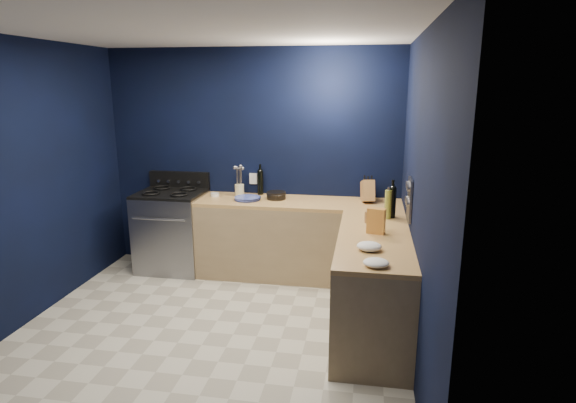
% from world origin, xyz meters
% --- Properties ---
extents(floor, '(3.50, 3.50, 0.02)m').
position_xyz_m(floor, '(0.00, 0.00, -0.01)').
color(floor, beige).
rests_on(floor, ground).
extents(ceiling, '(3.50, 3.50, 0.02)m').
position_xyz_m(ceiling, '(0.00, 0.00, 2.61)').
color(ceiling, silver).
rests_on(ceiling, ground).
extents(wall_back, '(3.50, 0.02, 2.60)m').
position_xyz_m(wall_back, '(0.00, 1.76, 1.30)').
color(wall_back, black).
rests_on(wall_back, ground).
extents(wall_right, '(0.02, 3.50, 2.60)m').
position_xyz_m(wall_right, '(1.76, 0.00, 1.30)').
color(wall_right, black).
rests_on(wall_right, ground).
extents(wall_left, '(0.02, 3.50, 2.60)m').
position_xyz_m(wall_left, '(-1.76, 0.00, 1.30)').
color(wall_left, black).
rests_on(wall_left, ground).
extents(wall_front, '(3.50, 0.02, 2.60)m').
position_xyz_m(wall_front, '(0.00, -1.76, 1.30)').
color(wall_front, black).
rests_on(wall_front, ground).
extents(cab_back, '(2.30, 0.63, 0.86)m').
position_xyz_m(cab_back, '(0.60, 1.44, 0.43)').
color(cab_back, '#9A805A').
rests_on(cab_back, floor).
extents(top_back, '(2.30, 0.63, 0.04)m').
position_xyz_m(top_back, '(0.60, 1.44, 0.88)').
color(top_back, olive).
rests_on(top_back, cab_back).
extents(cab_right, '(0.63, 1.67, 0.86)m').
position_xyz_m(cab_right, '(1.44, 0.29, 0.43)').
color(cab_right, '#9A805A').
rests_on(cab_right, floor).
extents(top_right, '(0.63, 1.67, 0.04)m').
position_xyz_m(top_right, '(1.44, 0.29, 0.88)').
color(top_right, olive).
rests_on(top_right, cab_right).
extents(gas_range, '(0.76, 0.66, 0.92)m').
position_xyz_m(gas_range, '(-0.93, 1.42, 0.46)').
color(gas_range, gray).
rests_on(gas_range, floor).
extents(oven_door, '(0.59, 0.02, 0.42)m').
position_xyz_m(oven_door, '(-0.93, 1.10, 0.45)').
color(oven_door, black).
rests_on(oven_door, gas_range).
extents(cooktop, '(0.76, 0.66, 0.03)m').
position_xyz_m(cooktop, '(-0.93, 1.42, 0.94)').
color(cooktop, black).
rests_on(cooktop, gas_range).
extents(backguard, '(0.76, 0.06, 0.20)m').
position_xyz_m(backguard, '(-0.93, 1.72, 1.04)').
color(backguard, black).
rests_on(backguard, gas_range).
extents(spice_panel, '(0.02, 0.28, 0.38)m').
position_xyz_m(spice_panel, '(1.74, 0.55, 1.18)').
color(spice_panel, gray).
rests_on(spice_panel, wall_right).
extents(wall_outlet, '(0.09, 0.02, 0.13)m').
position_xyz_m(wall_outlet, '(0.00, 1.74, 1.08)').
color(wall_outlet, white).
rests_on(wall_outlet, wall_back).
extents(plate_stack, '(0.38, 0.38, 0.04)m').
position_xyz_m(plate_stack, '(0.01, 1.39, 0.92)').
color(plate_stack, navy).
rests_on(plate_stack, top_back).
extents(ramekin, '(0.13, 0.13, 0.04)m').
position_xyz_m(ramekin, '(-0.41, 1.50, 0.92)').
color(ramekin, white).
rests_on(ramekin, top_back).
extents(utensil_crock, '(0.12, 0.12, 0.13)m').
position_xyz_m(utensil_crock, '(-0.13, 1.59, 0.97)').
color(utensil_crock, '#F9F4C0').
rests_on(utensil_crock, top_back).
extents(wine_bottle_back, '(0.09, 0.09, 0.29)m').
position_xyz_m(wine_bottle_back, '(0.10, 1.69, 1.04)').
color(wine_bottle_back, black).
rests_on(wine_bottle_back, top_back).
extents(lemon_basket, '(0.22, 0.22, 0.08)m').
position_xyz_m(lemon_basket, '(0.33, 1.50, 0.94)').
color(lemon_basket, black).
rests_on(lemon_basket, top_back).
extents(knife_block, '(0.18, 0.30, 0.29)m').
position_xyz_m(knife_block, '(1.36, 1.54, 1.02)').
color(knife_block, olive).
rests_on(knife_block, top_back).
extents(wine_bottle_right, '(0.08, 0.08, 0.30)m').
position_xyz_m(wine_bottle_right, '(1.60, 0.92, 1.05)').
color(wine_bottle_right, black).
rests_on(wine_bottle_right, top_right).
extents(oil_bottle, '(0.08, 0.08, 0.28)m').
position_xyz_m(oil_bottle, '(1.56, 0.87, 1.04)').
color(oil_bottle, olive).
rests_on(oil_bottle, top_right).
extents(spice_jar_near, '(0.06, 0.06, 0.11)m').
position_xyz_m(spice_jar_near, '(1.36, 0.70, 0.95)').
color(spice_jar_near, olive).
rests_on(spice_jar_near, top_right).
extents(spice_jar_far, '(0.06, 0.06, 0.10)m').
position_xyz_m(spice_jar_far, '(1.46, 0.45, 0.95)').
color(spice_jar_far, olive).
rests_on(spice_jar_far, top_right).
extents(crouton_bag, '(0.17, 0.11, 0.23)m').
position_xyz_m(crouton_bag, '(1.44, 0.37, 1.01)').
color(crouton_bag, '#C0402B').
rests_on(crouton_bag, top_right).
extents(towel_front, '(0.21, 0.18, 0.07)m').
position_xyz_m(towel_front, '(1.39, -0.09, 0.93)').
color(towel_front, white).
rests_on(towel_front, top_right).
extents(towel_end, '(0.24, 0.23, 0.06)m').
position_xyz_m(towel_end, '(1.44, -0.42, 0.93)').
color(towel_end, white).
rests_on(towel_end, top_right).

